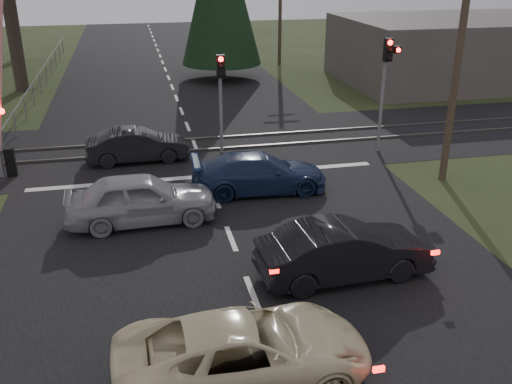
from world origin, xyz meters
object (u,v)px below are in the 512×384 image
object	(u,v)px
dark_hatchback	(344,251)
dark_car_far	(138,145)
utility_pole_near	(459,50)
traffic_signal_right	(387,73)
cream_coupe	(244,351)
traffic_signal_center	(221,87)
crossing_signal	(0,124)
blue_sedan	(259,173)
silver_car	(141,199)

from	to	relation	value
dark_hatchback	dark_car_far	world-z (taller)	dark_hatchback
utility_pole_near	dark_car_far	bearing A→B (deg)	157.69
traffic_signal_right	cream_coupe	world-z (taller)	traffic_signal_right
traffic_signal_right	traffic_signal_center	world-z (taller)	traffic_signal_right
crossing_signal	cream_coupe	size ratio (longest dim) A/B	1.40
crossing_signal	dark_car_far	bearing A→B (deg)	8.34
traffic_signal_right	blue_sedan	distance (m)	7.19
dark_hatchback	silver_car	distance (m)	6.66
crossing_signal	traffic_signal_center	xyz separation A→B (m)	(8.27, 0.89, 0.75)
traffic_signal_right	traffic_signal_center	distance (m)	6.68
silver_car	blue_sedan	bearing A→B (deg)	-69.83
traffic_signal_right	silver_car	xyz separation A→B (m)	(-10.05, -4.73, -2.53)
traffic_signal_center	dark_car_far	world-z (taller)	traffic_signal_center
cream_coupe	dark_hatchback	bearing A→B (deg)	-46.19
crossing_signal	traffic_signal_right	size ratio (longest dim) A/B	1.48
traffic_signal_right	crossing_signal	bearing A→B (deg)	178.79
dark_hatchback	silver_car	xyz separation A→B (m)	(-4.96, 4.44, 0.04)
utility_pole_near	cream_coupe	world-z (taller)	utility_pole_near
dark_hatchback	blue_sedan	size ratio (longest dim) A/B	0.95
traffic_signal_center	blue_sedan	distance (m)	4.83
cream_coupe	dark_hatchback	size ratio (longest dim) A/B	1.11
traffic_signal_center	utility_pole_near	xyz separation A→B (m)	(7.50, -4.68, 1.92)
crossing_signal	utility_pole_near	size ratio (longest dim) A/B	0.77
utility_pole_near	blue_sedan	bearing A→B (deg)	176.80
traffic_signal_right	silver_car	distance (m)	11.39
utility_pole_near	dark_hatchback	world-z (taller)	utility_pole_near
utility_pole_near	silver_car	distance (m)	11.75
traffic_signal_center	utility_pole_near	size ratio (longest dim) A/B	0.46
crossing_signal	silver_car	size ratio (longest dim) A/B	1.52
dark_hatchback	dark_car_far	distance (m)	11.31
silver_car	blue_sedan	world-z (taller)	silver_car
silver_car	dark_car_far	world-z (taller)	silver_car
silver_car	utility_pole_near	bearing A→B (deg)	-85.11
crossing_signal	dark_hatchback	xyz separation A→B (m)	(9.74, -9.48, -1.32)
dark_hatchback	cream_coupe	bearing A→B (deg)	131.50
traffic_signal_center	utility_pole_near	distance (m)	9.05
crossing_signal	dark_hatchback	world-z (taller)	crossing_signal
crossing_signal	traffic_signal_center	world-z (taller)	crossing_signal
traffic_signal_center	dark_hatchback	xyz separation A→B (m)	(1.46, -10.38, -2.07)
traffic_signal_center	blue_sedan	size ratio (longest dim) A/B	0.87
utility_pole_near	traffic_signal_right	bearing A→B (deg)	105.34
blue_sedan	dark_hatchback	bearing A→B (deg)	-169.55
utility_pole_near	dark_car_far	size ratio (longest dim) A/B	2.24
traffic_signal_center	silver_car	distance (m)	7.18
silver_car	blue_sedan	xyz separation A→B (m)	(4.11, 1.64, -0.10)
traffic_signal_center	cream_coupe	size ratio (longest dim) A/B	0.82
blue_sedan	dark_car_far	size ratio (longest dim) A/B	1.17
cream_coupe	dark_car_far	bearing A→B (deg)	5.63
dark_hatchback	silver_car	bearing A→B (deg)	44.55
traffic_signal_center	traffic_signal_right	bearing A→B (deg)	-10.41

